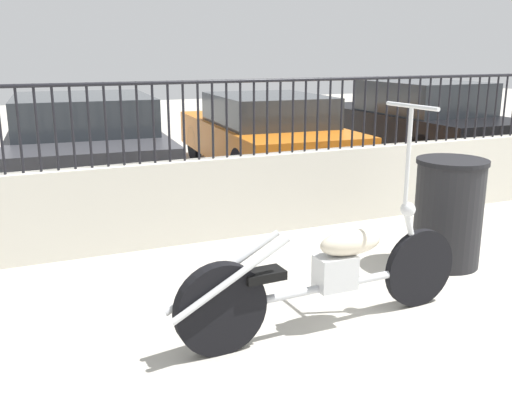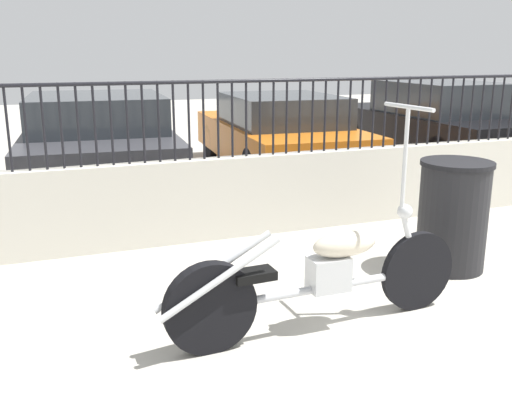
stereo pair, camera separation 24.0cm
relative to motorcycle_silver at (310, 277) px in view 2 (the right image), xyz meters
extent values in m
cube|color=beige|center=(1.95, 2.19, 0.02)|extent=(9.38, 0.18, 0.84)
cylinder|color=black|center=(-1.92, 2.19, 0.84)|extent=(0.02, 0.02, 0.78)
cylinder|color=black|center=(-1.77, 2.19, 0.84)|extent=(0.02, 0.02, 0.78)
cylinder|color=black|center=(-1.62, 2.19, 0.84)|extent=(0.02, 0.02, 0.78)
cylinder|color=black|center=(-1.47, 2.19, 0.84)|extent=(0.02, 0.02, 0.78)
cylinder|color=black|center=(-1.32, 2.19, 0.84)|extent=(0.02, 0.02, 0.78)
cylinder|color=black|center=(-1.17, 2.19, 0.84)|extent=(0.02, 0.02, 0.78)
cylinder|color=black|center=(-1.02, 2.19, 0.84)|extent=(0.02, 0.02, 0.78)
cylinder|color=black|center=(-0.88, 2.19, 0.84)|extent=(0.02, 0.02, 0.78)
cylinder|color=black|center=(-0.73, 2.19, 0.84)|extent=(0.02, 0.02, 0.78)
cylinder|color=black|center=(-0.58, 2.19, 0.84)|extent=(0.02, 0.02, 0.78)
cylinder|color=black|center=(-0.43, 2.19, 0.84)|extent=(0.02, 0.02, 0.78)
cylinder|color=black|center=(-0.28, 2.19, 0.84)|extent=(0.02, 0.02, 0.78)
cylinder|color=black|center=(-0.13, 2.19, 0.84)|extent=(0.02, 0.02, 0.78)
cylinder|color=black|center=(0.02, 2.19, 0.84)|extent=(0.02, 0.02, 0.78)
cylinder|color=black|center=(0.17, 2.19, 0.84)|extent=(0.02, 0.02, 0.78)
cylinder|color=black|center=(0.32, 2.19, 0.84)|extent=(0.02, 0.02, 0.78)
cylinder|color=black|center=(0.46, 2.19, 0.84)|extent=(0.02, 0.02, 0.78)
cylinder|color=black|center=(0.61, 2.19, 0.84)|extent=(0.02, 0.02, 0.78)
cylinder|color=black|center=(0.76, 2.19, 0.84)|extent=(0.02, 0.02, 0.78)
cylinder|color=black|center=(0.91, 2.19, 0.84)|extent=(0.02, 0.02, 0.78)
cylinder|color=black|center=(1.06, 2.19, 0.84)|extent=(0.02, 0.02, 0.78)
cylinder|color=black|center=(1.21, 2.19, 0.84)|extent=(0.02, 0.02, 0.78)
cylinder|color=black|center=(1.36, 2.19, 0.84)|extent=(0.02, 0.02, 0.78)
cylinder|color=black|center=(1.51, 2.19, 0.84)|extent=(0.02, 0.02, 0.78)
cylinder|color=black|center=(1.66, 2.19, 0.84)|extent=(0.02, 0.02, 0.78)
cylinder|color=black|center=(1.80, 2.19, 0.84)|extent=(0.02, 0.02, 0.78)
cylinder|color=black|center=(1.95, 2.19, 0.84)|extent=(0.02, 0.02, 0.78)
cylinder|color=black|center=(2.10, 2.19, 0.84)|extent=(0.02, 0.02, 0.78)
cylinder|color=black|center=(2.25, 2.19, 0.84)|extent=(0.02, 0.02, 0.78)
cylinder|color=black|center=(2.40, 2.19, 0.84)|extent=(0.02, 0.02, 0.78)
cylinder|color=black|center=(2.55, 2.19, 0.84)|extent=(0.02, 0.02, 0.78)
cylinder|color=black|center=(2.70, 2.19, 0.84)|extent=(0.02, 0.02, 0.78)
cylinder|color=black|center=(2.85, 2.19, 0.84)|extent=(0.02, 0.02, 0.78)
cylinder|color=black|center=(3.00, 2.19, 0.84)|extent=(0.02, 0.02, 0.78)
cylinder|color=black|center=(3.15, 2.19, 0.84)|extent=(0.02, 0.02, 0.78)
cylinder|color=black|center=(3.29, 2.19, 0.84)|extent=(0.02, 0.02, 0.78)
cylinder|color=black|center=(3.44, 2.19, 0.84)|extent=(0.02, 0.02, 0.78)
cylinder|color=black|center=(3.59, 2.19, 0.84)|extent=(0.02, 0.02, 0.78)
cylinder|color=black|center=(3.74, 2.19, 0.84)|extent=(0.02, 0.02, 0.78)
cylinder|color=black|center=(1.95, 2.19, 1.21)|extent=(9.38, 0.04, 0.04)
cylinder|color=black|center=(0.91, 0.04, -0.10)|extent=(0.61, 0.08, 0.61)
cylinder|color=black|center=(-0.72, -0.03, -0.10)|extent=(0.62, 0.12, 0.62)
cylinder|color=#B7BABF|center=(0.10, 0.00, -0.10)|extent=(1.50, 0.12, 0.06)
cube|color=silver|center=(0.15, 0.01, 0.00)|extent=(0.28, 0.18, 0.24)
ellipsoid|color=beige|center=(0.27, 0.01, 0.20)|extent=(0.49, 0.22, 0.18)
cube|color=black|center=(-0.42, -0.02, 0.08)|extent=(0.29, 0.17, 0.06)
cylinder|color=silver|center=(0.82, 0.04, 0.15)|extent=(0.22, 0.05, 0.51)
sphere|color=silver|center=(0.76, 0.03, 0.38)|extent=(0.11, 0.11, 0.11)
cylinder|color=silver|center=(0.73, 0.03, 0.77)|extent=(0.03, 0.03, 0.73)
cylinder|color=silver|center=(0.73, 0.03, 1.13)|extent=(0.05, 0.52, 0.03)
cylinder|color=silver|center=(-0.66, -0.10, 0.12)|extent=(0.81, 0.08, 0.46)
cylinder|color=silver|center=(-0.67, 0.04, 0.12)|extent=(0.81, 0.08, 0.46)
cylinder|color=black|center=(1.70, 0.65, 0.07)|extent=(0.59, 0.59, 0.94)
cylinder|color=black|center=(1.70, 0.65, 0.56)|extent=(0.62, 0.62, 0.04)
cylinder|color=black|center=(-1.74, 6.20, -0.08)|extent=(0.15, 0.65, 0.64)
cylinder|color=black|center=(0.05, 6.08, -0.08)|extent=(0.15, 0.65, 0.64)
cylinder|color=black|center=(-1.90, 3.62, -0.08)|extent=(0.15, 0.65, 0.64)
cylinder|color=black|center=(-0.12, 3.50, -0.08)|extent=(0.15, 0.65, 0.64)
cube|color=#38383D|center=(-0.93, 4.85, 0.16)|extent=(2.16, 4.28, 0.63)
cube|color=#2D3338|center=(-0.94, 4.64, 0.70)|extent=(1.83, 2.11, 0.46)
cylinder|color=black|center=(1.11, 6.40, -0.08)|extent=(0.15, 0.65, 0.64)
cylinder|color=black|center=(2.74, 6.30, -0.08)|extent=(0.15, 0.65, 0.64)
cylinder|color=black|center=(0.96, 3.82, -0.08)|extent=(0.15, 0.65, 0.64)
cylinder|color=black|center=(2.58, 3.72, -0.08)|extent=(0.15, 0.65, 0.64)
cube|color=orange|center=(1.85, 5.06, 0.12)|extent=(1.99, 4.26, 0.56)
cube|color=#2D3338|center=(1.84, 4.85, 0.62)|extent=(1.68, 2.09, 0.44)
cylinder|color=black|center=(4.07, 6.51, -0.08)|extent=(0.11, 0.64, 0.64)
cylinder|color=black|center=(5.69, 6.50, -0.08)|extent=(0.11, 0.64, 0.64)
cylinder|color=black|center=(4.05, 3.84, -0.08)|extent=(0.11, 0.64, 0.64)
cube|color=black|center=(4.87, 5.17, 0.14)|extent=(1.76, 4.32, 0.60)
cube|color=#2D3338|center=(4.87, 4.95, 0.71)|extent=(1.57, 2.08, 0.54)
camera|label=1|loc=(-1.83, -3.19, 1.50)|focal=40.00mm
camera|label=2|loc=(-1.61, -3.28, 1.50)|focal=40.00mm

